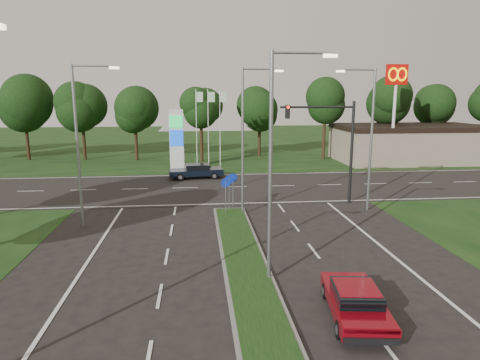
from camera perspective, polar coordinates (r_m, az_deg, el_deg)
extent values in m
cube|color=black|center=(65.48, -4.03, 4.74)|extent=(160.00, 50.00, 0.02)
cube|color=black|center=(34.88, -2.38, -0.97)|extent=(160.00, 12.00, 0.02)
cube|color=slate|center=(15.95, 2.16, -16.04)|extent=(2.00, 26.00, 0.12)
cube|color=gray|center=(52.20, 21.69, 4.54)|extent=(16.00, 9.00, 4.00)
cylinder|color=gray|center=(16.53, 4.06, 1.22)|extent=(0.16, 0.16, 9.00)
cylinder|color=gray|center=(16.58, 8.19, 16.43)|extent=(2.20, 0.10, 0.10)
cube|color=#FFF2CC|center=(16.86, 11.96, 15.88)|extent=(0.50, 0.22, 0.12)
cylinder|color=gray|center=(26.34, 0.35, 4.98)|extent=(0.16, 0.16, 9.00)
cylinder|color=gray|center=(26.37, 2.82, 14.55)|extent=(2.20, 0.10, 0.10)
cube|color=#FFF2CC|center=(26.55, 5.24, 14.28)|extent=(0.50, 0.22, 0.12)
cylinder|color=gray|center=(25.06, -20.83, 3.93)|extent=(0.16, 0.16, 9.00)
cylinder|color=gray|center=(24.68, -19.02, 14.20)|extent=(2.20, 0.10, 0.10)
cube|color=#FFF2CC|center=(24.46, -16.41, 14.15)|extent=(0.50, 0.22, 0.12)
cylinder|color=gray|center=(28.41, 17.09, 4.95)|extent=(0.16, 0.16, 9.00)
cylinder|color=gray|center=(27.90, 15.47, 13.99)|extent=(2.20, 0.10, 0.10)
cube|color=#FFF2CC|center=(27.52, 13.26, 13.93)|extent=(0.50, 0.22, 0.12)
cylinder|color=black|center=(30.19, 14.64, 3.51)|extent=(0.20, 0.20, 7.00)
cylinder|color=black|center=(29.17, 10.27, 9.55)|extent=(5.00, 0.14, 0.14)
cube|color=black|center=(28.69, 6.36, 9.03)|extent=(0.28, 0.28, 0.90)
sphere|color=#FF190C|center=(28.51, 6.45, 9.62)|extent=(0.20, 0.20, 0.20)
cylinder|color=gray|center=(26.35, -1.93, -2.53)|extent=(0.06, 0.06, 2.20)
cylinder|color=#0C26A5|center=(26.13, -1.94, -0.40)|extent=(0.56, 0.04, 0.56)
cylinder|color=gray|center=(27.34, -1.44, -2.02)|extent=(0.06, 0.06, 2.20)
cylinder|color=#0C26A5|center=(27.13, -1.45, 0.03)|extent=(0.56, 0.04, 0.56)
cylinder|color=gray|center=(28.04, -0.94, -1.68)|extent=(0.06, 0.06, 2.20)
cylinder|color=#0C26A5|center=(27.84, -0.95, 0.32)|extent=(0.56, 0.04, 0.56)
cube|color=silver|center=(43.30, -8.45, 5.32)|extent=(1.40, 0.30, 6.00)
cube|color=#0CA53F|center=(42.98, -8.53, 7.68)|extent=(1.30, 0.08, 1.20)
cube|color=#0C3FBF|center=(43.10, -8.47, 5.56)|extent=(1.30, 0.08, 1.60)
cylinder|color=silver|center=(44.16, -5.82, 6.80)|extent=(0.08, 0.08, 8.00)
cube|color=#B2D8B2|center=(44.04, -5.44, 10.96)|extent=(0.70, 0.02, 1.00)
cylinder|color=silver|center=(44.18, -4.25, 6.83)|extent=(0.08, 0.08, 8.00)
cube|color=#B2D8B2|center=(44.06, -3.85, 10.99)|extent=(0.70, 0.02, 1.00)
cylinder|color=silver|center=(44.23, -2.69, 6.85)|extent=(0.08, 0.08, 8.00)
cube|color=#B2D8B2|center=(44.12, -2.26, 11.01)|extent=(0.70, 0.02, 1.00)
cylinder|color=silver|center=(46.61, 19.80, 7.66)|extent=(0.30, 0.30, 10.00)
cube|color=#BF0C07|center=(46.60, 20.17, 13.06)|extent=(2.20, 0.35, 2.00)
torus|color=#FFC600|center=(46.21, 19.78, 13.11)|extent=(1.06, 0.16, 1.06)
torus|color=#FFC600|center=(46.60, 20.80, 13.02)|extent=(1.06, 0.16, 1.06)
cylinder|color=black|center=(50.34, -3.51, 5.32)|extent=(0.36, 0.36, 4.40)
sphere|color=black|center=(50.08, -3.56, 10.22)|extent=(6.00, 6.00, 6.00)
sphere|color=black|center=(49.89, -3.22, 11.37)|extent=(4.80, 4.80, 4.80)
cube|color=maroon|center=(15.42, 15.11, -15.55)|extent=(2.23, 4.32, 0.42)
cube|color=black|center=(15.18, 15.26, -14.32)|extent=(1.67, 1.99, 0.39)
cube|color=maroon|center=(15.09, 15.30, -13.65)|extent=(1.54, 1.65, 0.04)
cylinder|color=black|center=(16.54, 11.34, -14.33)|extent=(0.26, 0.60, 0.58)
cylinder|color=black|center=(16.85, 16.64, -14.09)|extent=(0.26, 0.60, 0.58)
cylinder|color=black|center=(14.24, 13.15, -18.88)|extent=(0.26, 0.60, 0.58)
cylinder|color=black|center=(14.60, 19.37, -18.44)|extent=(0.26, 0.60, 0.58)
cube|color=black|center=(38.63, -5.87, 1.07)|extent=(4.89, 2.44, 0.48)
cube|color=black|center=(38.57, -5.74, 1.74)|extent=(2.24, 1.86, 0.45)
cube|color=black|center=(38.53, -5.75, 2.07)|extent=(1.86, 1.72, 0.04)
cylinder|color=black|center=(37.68, -7.99, 0.36)|extent=(0.68, 0.29, 0.66)
cylinder|color=black|center=(39.41, -8.18, 0.83)|extent=(0.68, 0.29, 0.66)
cylinder|color=black|center=(38.01, -3.46, 0.54)|extent=(0.68, 0.29, 0.66)
cylinder|color=black|center=(39.73, -3.85, 1.01)|extent=(0.68, 0.29, 0.66)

